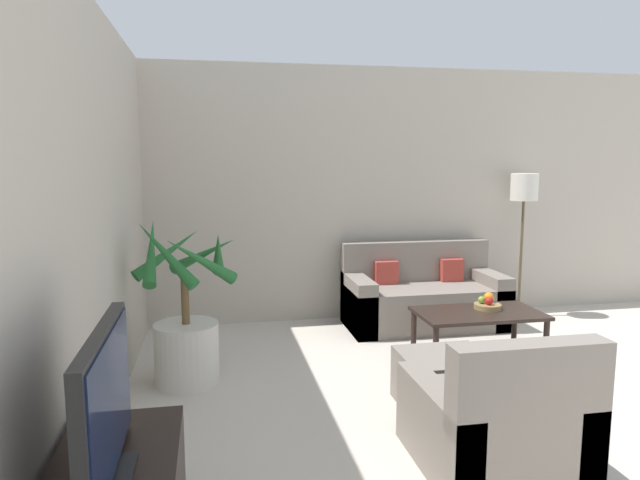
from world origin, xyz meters
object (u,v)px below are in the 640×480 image
(orange_fruit, at_px, (489,297))
(armchair, at_px, (495,425))
(potted_palm, at_px, (186,329))
(sofa_loveseat, at_px, (423,298))
(coffee_table, at_px, (479,317))
(apple_green, at_px, (482,300))
(television, at_px, (105,406))
(fruit_bowl, at_px, (488,306))
(ottoman, at_px, (444,381))
(floor_lamp, at_px, (524,197))
(apple_red, at_px, (489,301))

(orange_fruit, xyz_separation_m, armchair, (-0.92, -1.88, -0.24))
(potted_palm, xyz_separation_m, sofa_loveseat, (2.36, 1.12, -0.14))
(orange_fruit, bearing_deg, sofa_loveseat, 109.00)
(coffee_table, xyz_separation_m, apple_green, (0.07, 0.10, 0.13))
(television, relative_size, armchair, 0.95)
(coffee_table, relative_size, fruit_bowl, 4.56)
(sofa_loveseat, bearing_deg, coffee_table, -82.12)
(armchair, height_order, ottoman, armchair)
(potted_palm, relative_size, coffee_table, 1.20)
(floor_lamp, relative_size, coffee_table, 1.44)
(sofa_loveseat, xyz_separation_m, apple_red, (0.25, -0.94, 0.19))
(apple_red, xyz_separation_m, apple_green, (-0.04, 0.06, -0.00))
(television, bearing_deg, coffee_table, 42.46)
(apple_green, distance_m, ottoman, 1.33)
(sofa_loveseat, xyz_separation_m, fruit_bowl, (0.25, -0.91, 0.13))
(sofa_loveseat, bearing_deg, television, -126.57)
(ottoman, bearing_deg, television, -142.23)
(armchair, bearing_deg, coffee_table, 66.47)
(fruit_bowl, relative_size, apple_green, 3.70)
(television, xyz_separation_m, apple_green, (2.76, 2.56, -0.37))
(sofa_loveseat, distance_m, ottoman, 2.00)
(fruit_bowl, bearing_deg, floor_lamp, 48.81)
(armchair, bearing_deg, ottoman, 86.82)
(sofa_loveseat, xyz_separation_m, ottoman, (-0.58, -1.91, -0.10))
(sofa_loveseat, bearing_deg, apple_red, -75.04)
(apple_green, height_order, ottoman, apple_green)
(apple_green, bearing_deg, potted_palm, -174.48)
(fruit_bowl, xyz_separation_m, orange_fruit, (0.04, 0.06, 0.07))
(apple_red, bearing_deg, apple_green, 122.93)
(apple_green, relative_size, ottoman, 0.11)
(floor_lamp, distance_m, orange_fruit, 1.58)
(fruit_bowl, height_order, orange_fruit, orange_fruit)
(television, bearing_deg, orange_fruit, 42.29)
(sofa_loveseat, bearing_deg, potted_palm, -154.56)
(apple_red, height_order, ottoman, apple_red)
(potted_palm, relative_size, orange_fruit, 14.37)
(orange_fruit, bearing_deg, floor_lamp, 48.43)
(apple_red, distance_m, armchair, 2.00)
(floor_lamp, height_order, apple_green, floor_lamp)
(fruit_bowl, xyz_separation_m, apple_red, (-0.00, -0.03, 0.06))
(sofa_loveseat, relative_size, armchair, 1.85)
(ottoman, bearing_deg, fruit_bowl, 50.21)
(coffee_table, distance_m, armchair, 1.91)
(sofa_loveseat, height_order, armchair, sofa_loveseat)
(coffee_table, bearing_deg, apple_red, 19.35)
(orange_fruit, bearing_deg, television, -137.71)
(sofa_loveseat, height_order, ottoman, sofa_loveseat)
(orange_fruit, bearing_deg, potted_palm, -174.12)
(potted_palm, xyz_separation_m, fruit_bowl, (2.62, 0.22, -0.00))
(ottoman, bearing_deg, apple_red, 49.46)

